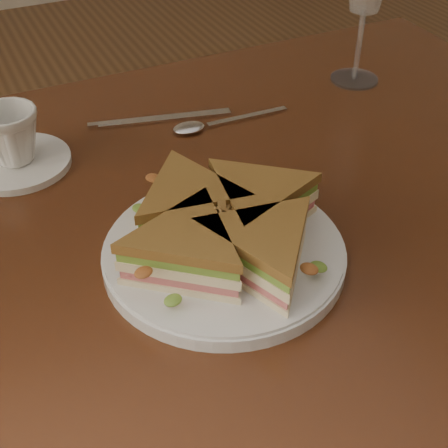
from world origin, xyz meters
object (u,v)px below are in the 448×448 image
object	(u,v)px
table	(219,256)
sandwich_wedges	(224,228)
plate	(224,254)
knife	(155,120)
saucer	(17,163)
coffee_cup	(11,136)
spoon	(203,126)

from	to	relation	value
table	sandwich_wedges	size ratio (longest dim) A/B	4.08
plate	knife	distance (m)	0.33
table	saucer	distance (m)	0.30
plate	knife	size ratio (longest dim) A/B	1.26
plate	coffee_cup	bearing A→B (deg)	120.20
sandwich_wedges	coffee_cup	xyz separation A→B (m)	(-0.17, 0.29, 0.00)
spoon	coffee_cup	world-z (taller)	coffee_cup
table	spoon	bearing A→B (deg)	72.12
plate	spoon	xyz separation A→B (m)	(0.10, 0.27, -0.00)
coffee_cup	knife	bearing A→B (deg)	15.37
knife	spoon	bearing A→B (deg)	-28.38
knife	saucer	distance (m)	0.21
saucer	coffee_cup	world-z (taller)	coffee_cup
table	saucer	bearing A→B (deg)	139.19
saucer	knife	bearing A→B (deg)	8.96
spoon	saucer	world-z (taller)	same
table	spoon	size ratio (longest dim) A/B	6.52
saucer	spoon	bearing A→B (deg)	-3.65
sandwich_wedges	knife	world-z (taller)	sandwich_wedges
knife	coffee_cup	size ratio (longest dim) A/B	2.68
table	knife	bearing A→B (deg)	90.63
table	coffee_cup	distance (m)	0.32
saucer	plate	bearing A→B (deg)	-59.80
knife	plate	bearing A→B (deg)	-83.98
sandwich_wedges	spoon	xyz separation A→B (m)	(0.10, 0.27, -0.04)
plate	spoon	world-z (taller)	plate
table	sandwich_wedges	world-z (taller)	sandwich_wedges
plate	knife	bearing A→B (deg)	82.63
table	plate	xyz separation A→B (m)	(-0.04, -0.11, 0.11)
sandwich_wedges	saucer	size ratio (longest dim) A/B	2.05
knife	coffee_cup	world-z (taller)	coffee_cup
knife	coffee_cup	xyz separation A→B (m)	(-0.21, -0.03, 0.04)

